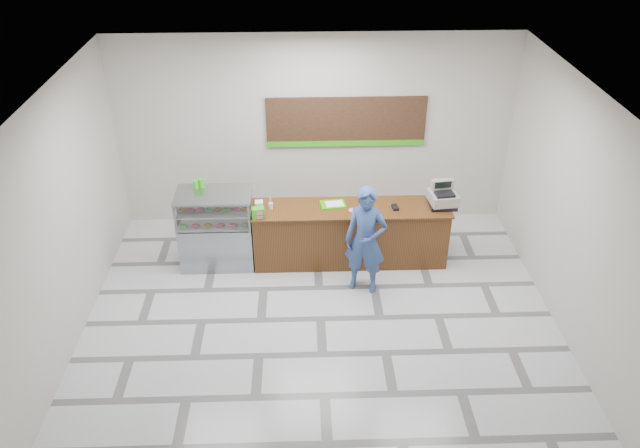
{
  "coord_description": "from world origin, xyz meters",
  "views": [
    {
      "loc": [
        -0.25,
        -7.24,
        6.12
      ],
      "look_at": [
        0.02,
        0.9,
        1.12
      ],
      "focal_mm": 35.0,
      "sensor_mm": 36.0,
      "label": 1
    }
  ],
  "objects_px": {
    "sales_counter": "(350,234)",
    "customer": "(366,240)",
    "display_case": "(216,228)",
    "cash_register": "(443,197)",
    "serving_tray": "(333,204)"
  },
  "relations": [
    {
      "from": "sales_counter",
      "to": "customer",
      "type": "height_order",
      "value": "customer"
    },
    {
      "from": "cash_register",
      "to": "customer",
      "type": "bearing_deg",
      "value": -155.55
    },
    {
      "from": "cash_register",
      "to": "serving_tray",
      "type": "bearing_deg",
      "value": 170.83
    },
    {
      "from": "serving_tray",
      "to": "sales_counter",
      "type": "bearing_deg",
      "value": -26.36
    },
    {
      "from": "display_case",
      "to": "serving_tray",
      "type": "distance_m",
      "value": 1.97
    },
    {
      "from": "serving_tray",
      "to": "display_case",
      "type": "bearing_deg",
      "value": 175.53
    },
    {
      "from": "cash_register",
      "to": "sales_counter",
      "type": "bearing_deg",
      "value": 174.2
    },
    {
      "from": "sales_counter",
      "to": "cash_register",
      "type": "bearing_deg",
      "value": 1.24
    },
    {
      "from": "sales_counter",
      "to": "serving_tray",
      "type": "distance_m",
      "value": 0.61
    },
    {
      "from": "cash_register",
      "to": "serving_tray",
      "type": "distance_m",
      "value": 1.8
    },
    {
      "from": "display_case",
      "to": "cash_register",
      "type": "distance_m",
      "value": 3.75
    },
    {
      "from": "display_case",
      "to": "serving_tray",
      "type": "relative_size",
      "value": 3.05
    },
    {
      "from": "sales_counter",
      "to": "display_case",
      "type": "distance_m",
      "value": 2.23
    },
    {
      "from": "sales_counter",
      "to": "serving_tray",
      "type": "height_order",
      "value": "serving_tray"
    },
    {
      "from": "sales_counter",
      "to": "cash_register",
      "type": "distance_m",
      "value": 1.64
    }
  ]
}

